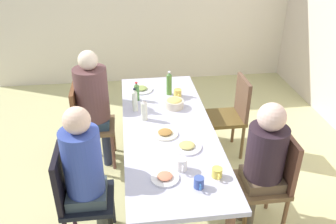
% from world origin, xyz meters
% --- Properties ---
extents(ground_plane, '(6.55, 6.55, 0.00)m').
position_xyz_m(ground_plane, '(0.00, 0.00, 0.00)').
color(ground_plane, '#C5C187').
extents(dining_table, '(2.23, 0.81, 0.72)m').
position_xyz_m(dining_table, '(0.00, 0.00, 0.65)').
color(dining_table, '#B9B7CE').
rests_on(dining_table, ground_plane).
extents(chair_0, '(0.40, 0.40, 0.90)m').
position_xyz_m(chair_0, '(0.56, -0.78, 0.51)').
color(chair_0, black).
rests_on(chair_0, ground_plane).
extents(person_0, '(0.30, 0.30, 1.26)m').
position_xyz_m(person_0, '(0.56, -0.69, 0.75)').
color(person_0, '#444939').
rests_on(person_0, ground_plane).
extents(chair_1, '(0.40, 0.40, 0.90)m').
position_xyz_m(chair_1, '(-0.56, -0.78, 0.51)').
color(chair_1, brown).
rests_on(chair_1, ground_plane).
extents(person_1, '(0.33, 0.33, 1.28)m').
position_xyz_m(person_1, '(-0.56, -0.69, 0.77)').
color(person_1, '#2D3A53').
rests_on(person_1, ground_plane).
extents(chair_2, '(0.40, 0.40, 0.90)m').
position_xyz_m(chair_2, '(0.56, 0.78, 0.51)').
color(chair_2, brown).
rests_on(chair_2, ground_plane).
extents(person_2, '(0.31, 0.31, 1.20)m').
position_xyz_m(person_2, '(0.56, 0.69, 0.73)').
color(person_2, brown).
rests_on(person_2, ground_plane).
extents(chair_3, '(0.40, 0.40, 0.90)m').
position_xyz_m(chair_3, '(-0.56, 0.78, 0.51)').
color(chair_3, brown).
rests_on(chair_3, ground_plane).
extents(plate_0, '(0.21, 0.21, 0.04)m').
position_xyz_m(plate_0, '(0.72, -0.11, 0.74)').
color(plate_0, white).
rests_on(plate_0, dining_table).
extents(plate_1, '(0.24, 0.24, 0.04)m').
position_xyz_m(plate_1, '(0.35, 0.11, 0.74)').
color(plate_1, white).
rests_on(plate_1, dining_table).
extents(plate_2, '(0.25, 0.25, 0.04)m').
position_xyz_m(plate_2, '(-0.79, -0.20, 0.74)').
color(plate_2, silver).
rests_on(plate_2, dining_table).
extents(plate_3, '(0.22, 0.22, 0.04)m').
position_xyz_m(plate_3, '(0.13, -0.04, 0.74)').
color(plate_3, beige).
rests_on(plate_3, dining_table).
extents(bowl_0, '(0.18, 0.18, 0.10)m').
position_xyz_m(bowl_0, '(-0.36, 0.11, 0.77)').
color(bowl_0, beige).
rests_on(bowl_0, dining_table).
extents(cup_0, '(0.12, 0.09, 0.10)m').
position_xyz_m(cup_0, '(0.63, 0.02, 0.77)').
color(cup_0, white).
rests_on(cup_0, dining_table).
extents(cup_1, '(0.11, 0.08, 0.07)m').
position_xyz_m(cup_1, '(0.74, 0.26, 0.76)').
color(cup_1, '#E4CC4F').
rests_on(cup_1, dining_table).
extents(cup_2, '(0.12, 0.08, 0.09)m').
position_xyz_m(cup_2, '(-0.56, 0.17, 0.77)').
color(cup_2, '#E0C154').
rests_on(cup_2, dining_table).
extents(cup_3, '(0.11, 0.07, 0.08)m').
position_xyz_m(cup_3, '(0.84, 0.11, 0.76)').
color(cup_3, '#3C529C').
rests_on(cup_3, dining_table).
extents(bottle_0, '(0.06, 0.06, 0.21)m').
position_xyz_m(bottle_0, '(-0.15, -0.20, 0.82)').
color(bottle_0, silver).
rests_on(bottle_0, dining_table).
extents(bottle_1, '(0.05, 0.05, 0.24)m').
position_xyz_m(bottle_1, '(-0.34, -0.28, 0.83)').
color(bottle_1, silver).
rests_on(bottle_1, dining_table).
extents(bottle_2, '(0.06, 0.06, 0.26)m').
position_xyz_m(bottle_2, '(-0.66, 0.10, 0.85)').
color(bottle_2, '#50802F').
rests_on(bottle_2, dining_table).
extents(bottle_3, '(0.05, 0.05, 0.20)m').
position_xyz_m(bottle_3, '(-0.56, -0.25, 0.82)').
color(bottle_3, '#458039').
rests_on(bottle_3, dining_table).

